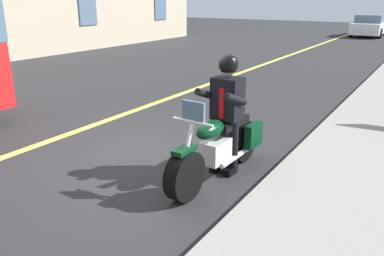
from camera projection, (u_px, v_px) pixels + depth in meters
name	position (u px, v px, depth m)	size (l,w,h in m)	color
ground_plane	(145.00, 159.00, 6.26)	(80.00, 80.00, 0.00)	#28282B
lane_center_stripe	(62.00, 137.00, 7.27)	(60.00, 0.16, 0.01)	#E5DB4C
motorcycle_main	(219.00, 147.00, 5.54)	(2.22, 0.64, 1.26)	black
rider_main	(227.00, 104.00, 5.51)	(0.63, 0.56, 1.74)	black
car_silver	(370.00, 26.00, 26.01)	(4.60, 1.92, 1.40)	white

